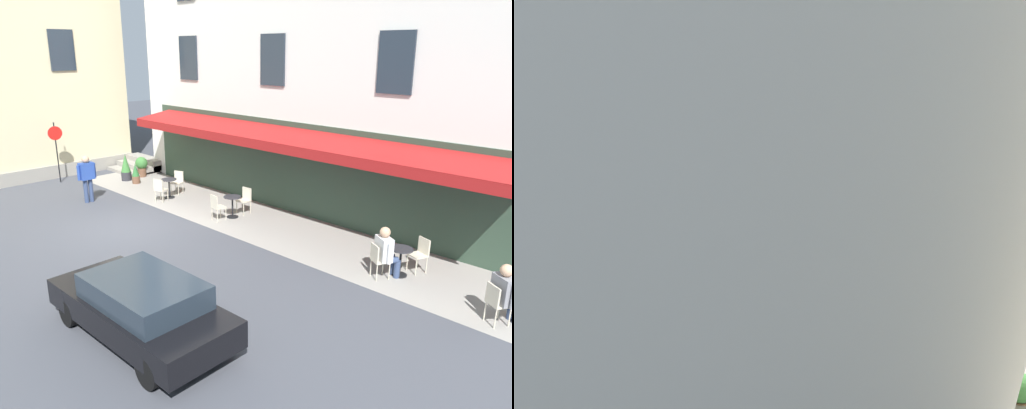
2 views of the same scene
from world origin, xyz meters
The scene contains 21 objects.
ground_plane centered at (0.00, 0.00, 0.00)m, with size 70.00×70.00×0.00m, color #42444C.
sidewalk_cafe_terrace centered at (-3.25, -3.40, 0.00)m, with size 20.50×3.20×0.01m, color gray.
back_alley_steps centered at (6.60, -4.59, 0.24)m, with size 2.40×1.75×0.60m.
cafe_table_near_entrance centered at (-1.63, -3.06, 0.49)m, with size 0.60×0.60×0.75m.
cafe_chair_cream_corner_left centered at (-1.53, -2.44, 0.55)m, with size 0.46×0.46×0.91m.
cafe_chair_cream_kerbside centered at (-1.59, -3.69, 0.55)m, with size 0.42×0.42×0.91m.
cafe_table_mid_terrace centered at (1.85, -2.90, 0.49)m, with size 0.60×0.60×0.75m.
cafe_chair_cream_back_row centered at (1.61, -2.31, 0.55)m, with size 0.52×0.52×0.91m.
cafe_chair_cream_facing_street centered at (2.08, -3.49, 0.55)m, with size 0.52×0.52×0.91m.
cafe_table_streetside centered at (-8.05, -3.00, 0.49)m, with size 0.60×0.60×0.75m.
cafe_chair_cream_near_door centered at (-7.72, -2.46, 0.55)m, with size 0.55×0.55×0.91m.
cafe_chair_cream_by_window centered at (-8.28, -3.58, 0.55)m, with size 0.52×0.52×0.91m.
cafe_chair_cream_under_awning centered at (-10.66, -2.28, 0.55)m, with size 0.55×0.55×0.91m.
seated_patron_in_grey centered at (-10.77, -2.47, 0.72)m, with size 0.66×0.69×1.36m.
seated_companion_in_white centered at (-7.83, -2.64, 0.72)m, with size 0.66×0.69×1.36m.
walking_pedestrian_in_blue centered at (3.54, -0.42, 1.05)m, with size 0.30×0.74×1.79m.
no_parking_sign centered at (7.14, -0.91, 1.79)m, with size 0.15×0.58×2.60m.
potted_plant_entrance_right centered at (5.41, -3.13, 0.57)m, with size 0.44×0.44×1.17m.
potted_plant_by_steps centered at (5.48, -3.98, 0.53)m, with size 0.55×0.55×0.91m.
potted_plant_mid_terrace centered at (4.65, -3.15, 0.42)m, with size 0.34×0.34×0.87m.
parked_car_black centered at (-5.86, 3.24, 0.71)m, with size 4.33×1.88×1.33m.
Camera 1 is at (-13.65, 7.79, 5.58)m, focal length 34.73 mm.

